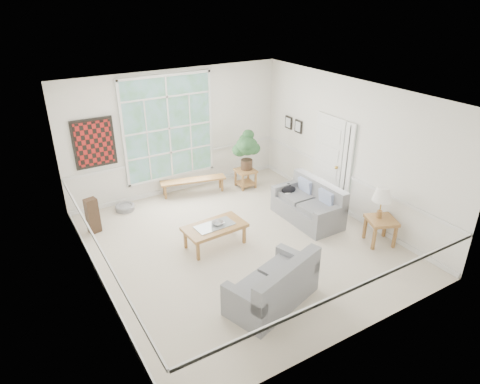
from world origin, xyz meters
name	(u,v)px	position (x,y,z in m)	size (l,w,h in m)	color
floor	(241,244)	(0.00, 0.00, -0.01)	(5.50, 6.00, 0.01)	beige
ceiling	(241,95)	(0.00, 0.00, 3.00)	(5.50, 6.00, 0.02)	white
wall_back	(176,133)	(0.00, 3.00, 1.50)	(5.50, 0.02, 3.00)	white
wall_front	(358,254)	(0.00, -3.00, 1.50)	(5.50, 0.02, 3.00)	white
wall_left	(91,212)	(-2.75, 0.00, 1.50)	(0.02, 6.00, 3.00)	white
wall_right	(350,149)	(2.75, 0.00, 1.50)	(0.02, 6.00, 3.00)	white
window_back	(169,128)	(-0.20, 2.96, 1.65)	(2.30, 0.08, 2.40)	white
entry_door	(328,160)	(2.71, 0.60, 1.05)	(0.08, 0.90, 2.10)	white
door_sidelight	(347,165)	(2.71, -0.03, 1.15)	(0.08, 0.26, 1.90)	white
wall_art	(94,143)	(-1.95, 2.95, 1.60)	(0.90, 0.06, 1.10)	#581311
wall_frame_near	(298,127)	(2.71, 1.75, 1.55)	(0.04, 0.26, 0.32)	black
wall_frame_far	(288,123)	(2.71, 2.15, 1.55)	(0.04, 0.26, 0.32)	black
loveseat_right	(308,202)	(1.76, 0.09, 0.44)	(0.83, 1.61, 0.87)	slate
loveseat_front	(272,280)	(-0.47, -1.75, 0.42)	(1.56, 0.81, 0.85)	slate
coffee_table	(215,235)	(-0.47, 0.22, 0.23)	(1.21, 0.66, 0.45)	olive
pewter_bowl	(218,223)	(-0.39, 0.23, 0.49)	(0.29, 0.29, 0.07)	#9A999E
window_bench	(193,186)	(0.19, 2.60, 0.19)	(1.61, 0.31, 0.37)	olive
end_table	(246,178)	(1.50, 2.25, 0.24)	(0.47, 0.47, 0.47)	olive
houseplant	(247,150)	(1.55, 2.28, 0.98)	(0.59, 0.59, 1.01)	#28532B
side_table	(380,231)	(2.40, -1.40, 0.27)	(0.54, 0.54, 0.55)	olive
table_lamp	(381,203)	(2.40, -1.32, 0.87)	(0.38, 0.38, 0.65)	silver
pet_bed	(125,207)	(-1.55, 2.61, 0.07)	(0.44, 0.44, 0.13)	gray
floor_speaker	(93,216)	(-2.40, 1.99, 0.38)	(0.24, 0.19, 0.77)	#3C291B
cat	(289,190)	(1.66, 0.66, 0.53)	(0.36, 0.25, 0.17)	black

